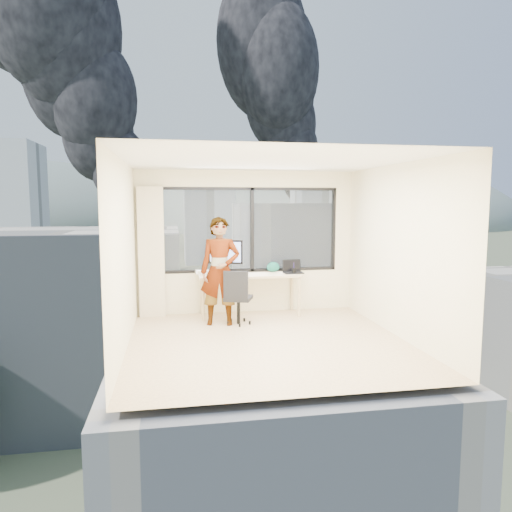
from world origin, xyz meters
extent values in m
cube|color=beige|center=(0.00, 0.00, 0.00)|extent=(4.00, 4.00, 0.01)
cube|color=white|center=(0.00, 0.00, 2.60)|extent=(4.00, 4.00, 0.01)
cube|color=beige|center=(0.00, -2.00, 1.30)|extent=(4.00, 0.01, 2.60)
cube|color=beige|center=(-2.00, 0.00, 1.30)|extent=(0.01, 4.00, 2.60)
cube|color=beige|center=(2.00, 0.00, 1.30)|extent=(0.01, 4.00, 2.60)
cube|color=beige|center=(-1.72, 1.88, 1.15)|extent=(0.45, 0.14, 2.30)
cube|color=#D2B88D|center=(0.00, 1.66, 0.38)|extent=(1.80, 0.60, 0.75)
imported|color=#2D2D33|center=(-0.58, 1.12, 0.90)|extent=(0.71, 0.52, 1.79)
cube|color=white|center=(-0.80, 1.85, 0.78)|extent=(0.32, 0.28, 0.07)
cube|color=black|center=(-0.57, 1.56, 0.76)|extent=(0.11, 0.07, 0.01)
cylinder|color=black|center=(0.80, 1.60, 0.80)|extent=(0.09, 0.09, 0.10)
ellipsoid|color=#0D5245|center=(0.47, 1.85, 0.84)|extent=(0.25, 0.14, 0.18)
cube|color=#515B3D|center=(0.00, 120.00, -14.00)|extent=(400.00, 400.00, 0.04)
cube|color=#F2E3CB|center=(-9.00, 30.00, -7.00)|extent=(16.00, 12.00, 14.00)
cube|color=silver|center=(12.00, 38.00, -6.00)|extent=(14.00, 13.00, 16.00)
cube|color=silver|center=(-35.00, 95.00, 0.00)|extent=(14.00, 14.00, 28.00)
cube|color=silver|center=(8.00, 120.00, 1.00)|extent=(13.00, 13.00, 30.00)
cube|color=silver|center=(45.00, 140.00, -1.00)|extent=(15.00, 15.00, 26.00)
ellipsoid|color=slate|center=(100.00, 320.00, -14.00)|extent=(300.00, 220.00, 96.00)
camera|label=1|loc=(-1.32, -6.49, 2.01)|focal=32.73mm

